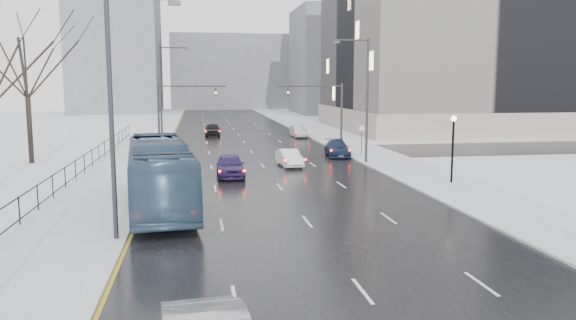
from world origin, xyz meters
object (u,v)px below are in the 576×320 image
sedan_center_far (212,130)px  lamppost_r_mid (453,139)px  sedan_right_near (289,158)px  no_uturn_sign (362,131)px  tree_park_e (32,164)px  streetlight_r_mid (365,94)px  streetlight_l_near (117,105)px  sedan_right_far (337,148)px  bus (159,174)px  mast_signal_left (171,110)px  streetlight_l_far (163,92)px  mast_signal_right (330,108)px  sedan_right_distant (299,131)px  sedan_center_near (230,165)px

sedan_center_far → lamppost_r_mid: bearing=-66.8°
sedan_right_near → sedan_center_far: sedan_center_far is taller
no_uturn_sign → sedan_right_near: bearing=-147.4°
no_uturn_sign → sedan_center_far: size_ratio=0.59×
tree_park_e → streetlight_r_mid: bearing=-8.6°
streetlight_l_near → sedan_right_far: streetlight_l_near is taller
lamppost_r_mid → bus: (-18.00, -3.91, -1.12)m
tree_park_e → mast_signal_left: 12.29m
no_uturn_sign → lamppost_r_mid: bearing=-82.7°
tree_park_e → streetlight_l_far: size_ratio=1.35×
streetlight_l_near → streetlight_l_far: size_ratio=1.00×
streetlight_l_near → mast_signal_left: 28.05m
tree_park_e → bus: size_ratio=1.06×
mast_signal_left → streetlight_r_mid: bearing=-27.3°
tree_park_e → streetlight_r_mid: size_ratio=1.35×
mast_signal_right → sedan_right_far: mast_signal_right is taller
lamppost_r_mid → sedan_right_far: size_ratio=0.90×
no_uturn_sign → bus: bus is taller
mast_signal_left → sedan_right_distant: (14.24, 14.26, -3.36)m
no_uturn_sign → mast_signal_right: bearing=115.1°
mast_signal_right → streetlight_r_mid: bearing=-84.0°
mast_signal_left → sedan_center_far: size_ratio=1.42×
sedan_center_far → sedan_right_distant: (10.11, -3.41, -0.07)m
sedan_center_near → sedan_right_distant: size_ratio=1.09×
no_uturn_sign → sedan_right_near: size_ratio=0.67×
mast_signal_left → no_uturn_sign: 17.10m
no_uturn_sign → sedan_right_distant: (-2.29, 18.25, -1.56)m
streetlight_l_far → sedan_right_far: bearing=-25.3°
no_uturn_sign → sedan_right_far: 2.64m
streetlight_l_far → mast_signal_right: bearing=-14.5°
sedan_center_near → sedan_right_far: sedan_center_near is taller
streetlight_l_near → bus: size_ratio=0.78×
tree_park_e → sedan_center_near: 17.73m
tree_park_e → streetlight_l_near: streetlight_l_near is taller
lamppost_r_mid → tree_park_e: bearing=154.4°
sedan_right_near → sedan_right_distant: sedan_right_distant is taller
lamppost_r_mid → sedan_right_distant: bearing=97.2°
streetlight_l_far → sedan_right_near: 16.92m
lamppost_r_mid → streetlight_l_far: bearing=131.1°
mast_signal_left → sedan_right_near: size_ratio=1.61×
sedan_right_near → bus: bearing=-128.9°
bus → sedan_right_near: (9.00, 13.32, -1.12)m
tree_park_e → sedan_center_far: (15.01, 21.66, 0.82)m
lamppost_r_mid → mast_signal_left: (-18.33, 18.00, 1.16)m
streetlight_l_near → sedan_center_near: streetlight_l_near is taller
sedan_center_near → sedan_right_far: bearing=43.9°
no_uturn_sign → sedan_center_far: bearing=119.8°
streetlight_l_far → sedan_right_far: streetlight_l_far is taller
streetlight_l_near → sedan_right_distant: (15.08, 42.25, -4.87)m
streetlight_l_near → mast_signal_left: size_ratio=1.54×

